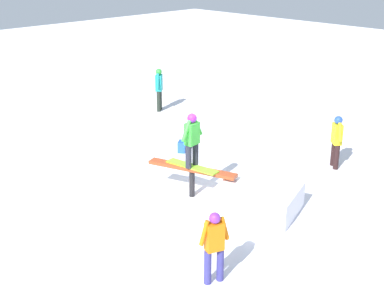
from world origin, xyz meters
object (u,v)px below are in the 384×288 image
at_px(backpack_on_snow, 182,147).
at_px(bystander_orange, 214,244).
at_px(rail_feature, 192,172).
at_px(main_rider_on_rail, 192,141).
at_px(bystander_teal, 159,87).
at_px(bystander_yellow, 337,139).

bearing_deg(backpack_on_snow, bystander_orange, -163.53).
xyz_separation_m(rail_feature, main_rider_on_rail, (0.00, 0.00, 0.80)).
bearing_deg(backpack_on_snow, bystander_teal, 22.50).
xyz_separation_m(rail_feature, backpack_on_snow, (2.38, -1.92, -0.49)).
bearing_deg(bystander_yellow, bystander_teal, -139.61).
bearing_deg(main_rider_on_rail, backpack_on_snow, -47.29).
distance_m(bystander_yellow, backpack_on_snow, 4.50).
relative_size(rail_feature, bystander_teal, 1.43).
height_order(rail_feature, backpack_on_snow, rail_feature).
bearing_deg(bystander_yellow, bystander_orange, -36.21).
xyz_separation_m(bystander_yellow, bystander_teal, (7.61, -0.17, 0.06)).
relative_size(main_rider_on_rail, bystander_orange, 1.02).
height_order(main_rider_on_rail, backpack_on_snow, main_rider_on_rail).
height_order(bystander_yellow, bystander_orange, bystander_yellow).
bearing_deg(bystander_orange, backpack_on_snow, 71.64).
bearing_deg(rail_feature, bystander_yellow, -128.20).
relative_size(bystander_orange, backpack_on_snow, 4.20).
xyz_separation_m(bystander_yellow, backpack_on_snow, (3.85, 2.23, -0.67)).
distance_m(main_rider_on_rail, bystander_yellow, 4.45).
relative_size(bystander_yellow, bystander_teal, 0.94).
bearing_deg(backpack_on_snow, bystander_yellow, -94.89).
bearing_deg(main_rider_on_rail, bystander_orange, 133.47).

